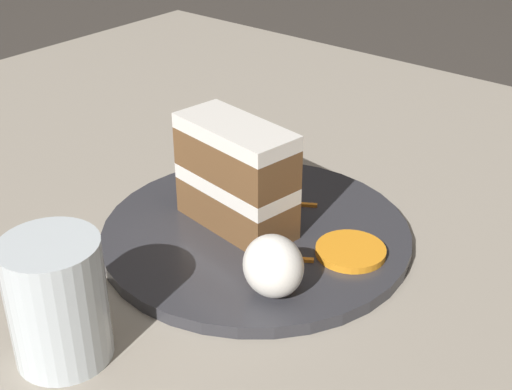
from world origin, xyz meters
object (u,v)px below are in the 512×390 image
(cake_slice, at_px, (236,176))
(drinking_glass, at_px, (59,309))
(cream_dollop, at_px, (273,266))
(plate, at_px, (256,234))
(orange_garnish, at_px, (351,251))

(cake_slice, bearing_deg, drinking_glass, 11.34)
(cream_dollop, bearing_deg, cake_slice, -34.11)
(plate, height_order, orange_garnish, orange_garnish)
(plate, bearing_deg, cream_dollop, 137.26)
(drinking_glass, bearing_deg, orange_garnish, -113.37)
(plate, bearing_deg, drinking_glass, 87.65)
(cream_dollop, bearing_deg, plate, -42.74)
(plate, relative_size, cake_slice, 2.34)
(plate, height_order, drinking_glass, drinking_glass)
(plate, xyz_separation_m, cake_slice, (0.02, 0.00, 0.06))
(orange_garnish, xyz_separation_m, drinking_glass, (0.10, 0.23, 0.03))
(plate, bearing_deg, cake_slice, 14.54)
(cake_slice, xyz_separation_m, orange_garnish, (-0.11, -0.02, -0.05))
(orange_garnish, bearing_deg, drinking_glass, 66.63)
(plate, xyz_separation_m, drinking_glass, (0.01, 0.21, 0.04))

